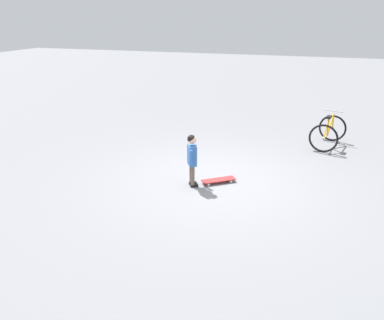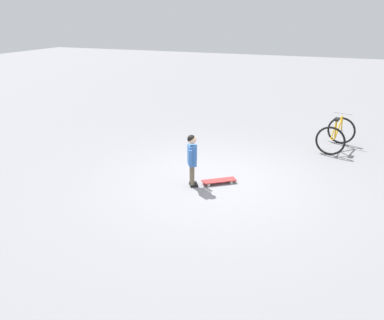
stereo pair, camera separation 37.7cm
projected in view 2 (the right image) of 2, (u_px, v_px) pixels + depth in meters
The scene contains 4 objects.
ground_plane at pixel (217, 181), 7.52m from camera, with size 50.00×50.00×0.00m, color gray.
child_person at pixel (192, 155), 7.09m from camera, with size 0.41×0.26×1.06m.
skateboard at pixel (219, 181), 7.40m from camera, with size 0.56×0.67×0.07m.
bicycle_near at pixel (336, 135), 9.18m from camera, with size 1.21×0.94×0.85m.
Camera 2 is at (6.54, 2.02, 3.19)m, focal length 34.41 mm.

